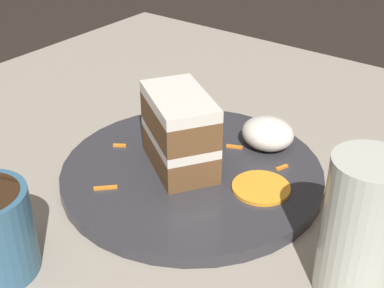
% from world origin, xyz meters
% --- Properties ---
extents(ground_plane, '(6.00, 6.00, 0.00)m').
position_xyz_m(ground_plane, '(0.00, 0.00, 0.00)').
color(ground_plane, black).
rests_on(ground_plane, ground).
extents(dining_table, '(0.97, 0.84, 0.04)m').
position_xyz_m(dining_table, '(0.00, 0.00, 0.02)').
color(dining_table, gray).
rests_on(dining_table, ground).
extents(plate, '(0.31, 0.31, 0.01)m').
position_xyz_m(plate, '(-0.01, 0.05, 0.05)').
color(plate, '#333338').
rests_on(plate, dining_table).
extents(cake_slice, '(0.12, 0.11, 0.09)m').
position_xyz_m(cake_slice, '(0.01, 0.05, 0.10)').
color(cake_slice, brown).
rests_on(cake_slice, plate).
extents(cream_dollop, '(0.07, 0.06, 0.04)m').
position_xyz_m(cream_dollop, '(-0.05, -0.04, 0.07)').
color(cream_dollop, white).
rests_on(cream_dollop, plate).
extents(orange_garnish, '(0.06, 0.06, 0.00)m').
position_xyz_m(orange_garnish, '(-0.10, 0.04, 0.06)').
color(orange_garnish, orange).
rests_on(orange_garnish, plate).
extents(carrot_shreds_scatter, '(0.20, 0.18, 0.00)m').
position_xyz_m(carrot_shreds_scatter, '(0.01, 0.05, 0.06)').
color(carrot_shreds_scatter, orange).
rests_on(carrot_shreds_scatter, plate).
extents(drinking_glass, '(0.07, 0.07, 0.14)m').
position_xyz_m(drinking_glass, '(-0.23, 0.10, 0.10)').
color(drinking_glass, beige).
rests_on(drinking_glass, dining_table).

